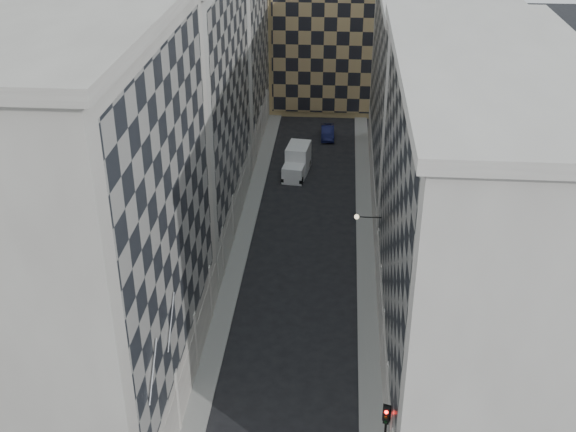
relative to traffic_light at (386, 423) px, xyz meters
The scene contains 13 objects.
sidewalk_west 26.18m from the traffic_light, 115.09° to the left, with size 1.50×100.00×0.15m, color gray.
sidewalk_east 23.75m from the traffic_light, 91.28° to the left, with size 1.50×100.00×0.15m, color gray.
bldg_left_a 19.35m from the traffic_light, 164.73° to the left, with size 10.80×22.80×23.70m.
bldg_left_b 32.40m from the traffic_light, 122.11° to the left, with size 10.80×22.80×22.70m.
bldg_left_c 51.90m from the traffic_light, 108.94° to the left, with size 10.80×22.80×21.70m.
bldg_right_a 12.30m from the traffic_light, 59.17° to the left, with size 10.80×26.80×20.70m.
bldg_right_b 36.54m from the traffic_light, 81.81° to the left, with size 10.80×28.80×19.70m.
tan_block 61.88m from the traffic_light, 93.52° to the left, with size 16.80×14.80×18.80m.
flagpoles_left 12.67m from the traffic_light, behind, with size 0.10×6.33×2.33m.
bracket_lamp 17.87m from the traffic_light, 94.56° to the left, with size 1.98×0.36×0.36m.
traffic_light is the anchor object (origin of this frame).
box_truck 38.77m from the traffic_light, 100.82° to the left, with size 2.78×5.48×2.88m.
dark_car 48.23m from the traffic_light, 95.26° to the left, with size 1.45×4.16×1.37m, color #11153E.
Camera 1 is at (2.73, -22.66, 31.25)m, focal length 45.00 mm.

